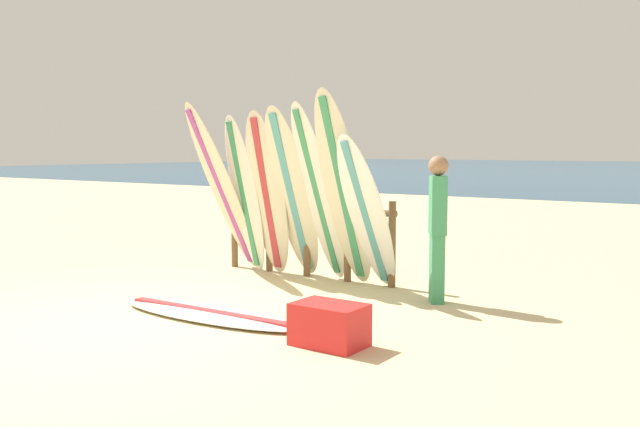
{
  "coord_description": "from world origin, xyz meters",
  "views": [
    {
      "loc": [
        5.02,
        -4.08,
        1.64
      ],
      "look_at": [
        -0.09,
        3.24,
        0.8
      ],
      "focal_mm": 37.86,
      "sensor_mm": 36.0,
      "label": 1
    }
  ],
  "objects_px": {
    "surfboard_leaning_center": "(292,193)",
    "cooler_box": "(329,325)",
    "surfboard_leaning_far_left": "(222,188)",
    "surfboard_leaning_left": "(245,195)",
    "surfboard_rack": "(307,229)",
    "surfboard_lying_on_sand": "(210,314)",
    "surfboard_leaning_center_right": "(319,193)",
    "beachgoer_standing": "(438,222)",
    "surfboard_leaning_right": "(344,190)",
    "surfboard_leaning_center_left": "(267,194)",
    "surfboard_leaning_far_right": "(367,213)"
  },
  "relations": [
    {
      "from": "surfboard_leaning_center",
      "to": "cooler_box",
      "type": "relative_size",
      "value": 3.65
    },
    {
      "from": "surfboard_leaning_center",
      "to": "surfboard_leaning_far_left",
      "type": "bearing_deg",
      "value": -172.47
    },
    {
      "from": "surfboard_leaning_left",
      "to": "cooler_box",
      "type": "relative_size",
      "value": 3.5
    },
    {
      "from": "surfboard_rack",
      "to": "surfboard_lying_on_sand",
      "type": "relative_size",
      "value": 1.17
    },
    {
      "from": "surfboard_leaning_center_right",
      "to": "beachgoer_standing",
      "type": "height_order",
      "value": "surfboard_leaning_center_right"
    },
    {
      "from": "surfboard_rack",
      "to": "surfboard_leaning_center",
      "type": "distance_m",
      "value": 0.54
    },
    {
      "from": "surfboard_leaning_far_left",
      "to": "surfboard_leaning_center",
      "type": "distance_m",
      "value": 1.07
    },
    {
      "from": "surfboard_lying_on_sand",
      "to": "cooler_box",
      "type": "distance_m",
      "value": 1.5
    },
    {
      "from": "surfboard_leaning_right",
      "to": "surfboard_leaning_center_right",
      "type": "bearing_deg",
      "value": 167.97
    },
    {
      "from": "surfboard_rack",
      "to": "surfboard_leaning_far_left",
      "type": "height_order",
      "value": "surfboard_leaning_far_left"
    },
    {
      "from": "beachgoer_standing",
      "to": "surfboard_leaning_left",
      "type": "bearing_deg",
      "value": 177.26
    },
    {
      "from": "surfboard_leaning_center_left",
      "to": "surfboard_leaning_center",
      "type": "height_order",
      "value": "surfboard_leaning_center"
    },
    {
      "from": "surfboard_leaning_center_left",
      "to": "surfboard_leaning_far_right",
      "type": "relative_size",
      "value": 1.17
    },
    {
      "from": "surfboard_leaning_center",
      "to": "surfboard_leaning_far_right",
      "type": "height_order",
      "value": "surfboard_leaning_center"
    },
    {
      "from": "surfboard_lying_on_sand",
      "to": "beachgoer_standing",
      "type": "distance_m",
      "value": 2.56
    },
    {
      "from": "surfboard_rack",
      "to": "surfboard_leaning_center_right",
      "type": "relative_size",
      "value": 1.18
    },
    {
      "from": "surfboard_leaning_right",
      "to": "cooler_box",
      "type": "relative_size",
      "value": 3.91
    },
    {
      "from": "surfboard_leaning_far_right",
      "to": "beachgoer_standing",
      "type": "relative_size",
      "value": 1.16
    },
    {
      "from": "surfboard_leaning_center_right",
      "to": "cooler_box",
      "type": "distance_m",
      "value": 2.83
    },
    {
      "from": "surfboard_leaning_center_left",
      "to": "surfboard_leaning_center",
      "type": "relative_size",
      "value": 0.98
    },
    {
      "from": "surfboard_leaning_far_left",
      "to": "surfboard_leaning_center_left",
      "type": "bearing_deg",
      "value": 8.42
    },
    {
      "from": "surfboard_rack",
      "to": "surfboard_leaning_center_left",
      "type": "height_order",
      "value": "surfboard_leaning_center_left"
    },
    {
      "from": "surfboard_leaning_right",
      "to": "surfboard_lying_on_sand",
      "type": "relative_size",
      "value": 1.05
    },
    {
      "from": "surfboard_leaning_far_left",
      "to": "surfboard_leaning_center_right",
      "type": "bearing_deg",
      "value": 4.37
    },
    {
      "from": "surfboard_rack",
      "to": "surfboard_leaning_center_left",
      "type": "xyz_separation_m",
      "value": [
        -0.41,
        -0.3,
        0.45
      ]
    },
    {
      "from": "surfboard_leaning_center",
      "to": "cooler_box",
      "type": "height_order",
      "value": "surfboard_leaning_center"
    },
    {
      "from": "surfboard_rack",
      "to": "surfboard_leaning_left",
      "type": "xyz_separation_m",
      "value": [
        -0.78,
        -0.31,
        0.43
      ]
    },
    {
      "from": "surfboard_leaning_far_left",
      "to": "surfboard_lying_on_sand",
      "type": "xyz_separation_m",
      "value": [
        1.61,
        -1.91,
        -1.1
      ]
    },
    {
      "from": "surfboard_leaning_right",
      "to": "surfboard_lying_on_sand",
      "type": "xyz_separation_m",
      "value": [
        -0.3,
        -1.93,
        -1.14
      ]
    },
    {
      "from": "surfboard_leaning_center_left",
      "to": "surfboard_lying_on_sand",
      "type": "bearing_deg",
      "value": -65.44
    },
    {
      "from": "surfboard_lying_on_sand",
      "to": "beachgoer_standing",
      "type": "xyz_separation_m",
      "value": [
        1.54,
        1.87,
        0.84
      ]
    },
    {
      "from": "surfboard_leaning_center",
      "to": "beachgoer_standing",
      "type": "height_order",
      "value": "surfboard_leaning_center"
    },
    {
      "from": "surfboard_leaning_left",
      "to": "surfboard_leaning_center_left",
      "type": "relative_size",
      "value": 0.98
    },
    {
      "from": "cooler_box",
      "to": "surfboard_rack",
      "type": "bearing_deg",
      "value": 129.34
    },
    {
      "from": "surfboard_rack",
      "to": "surfboard_leaning_center",
      "type": "height_order",
      "value": "surfboard_leaning_center"
    },
    {
      "from": "surfboard_leaning_center",
      "to": "surfboard_leaning_far_right",
      "type": "bearing_deg",
      "value": -5.7
    },
    {
      "from": "cooler_box",
      "to": "surfboard_leaning_far_left",
      "type": "bearing_deg",
      "value": 146.73
    },
    {
      "from": "surfboard_leaning_far_left",
      "to": "surfboard_leaning_right",
      "type": "height_order",
      "value": "surfboard_leaning_right"
    },
    {
      "from": "surfboard_leaning_left",
      "to": "surfboard_leaning_center",
      "type": "height_order",
      "value": "surfboard_leaning_center"
    },
    {
      "from": "surfboard_leaning_far_left",
      "to": "surfboard_leaning_center",
      "type": "bearing_deg",
      "value": 7.53
    },
    {
      "from": "surfboard_rack",
      "to": "cooler_box",
      "type": "distance_m",
      "value": 3.18
    },
    {
      "from": "surfboard_leaning_left",
      "to": "surfboard_leaning_center_left",
      "type": "distance_m",
      "value": 0.38
    },
    {
      "from": "surfboard_leaning_left",
      "to": "surfboard_lying_on_sand",
      "type": "relative_size",
      "value": 0.94
    },
    {
      "from": "surfboard_leaning_right",
      "to": "cooler_box",
      "type": "xyz_separation_m",
      "value": [
        1.19,
        -2.05,
        -0.99
      ]
    },
    {
      "from": "surfboard_lying_on_sand",
      "to": "surfboard_rack",
      "type": "bearing_deg",
      "value": 102.44
    },
    {
      "from": "surfboard_leaning_far_right",
      "to": "cooler_box",
      "type": "distance_m",
      "value": 2.35
    },
    {
      "from": "surfboard_leaning_right",
      "to": "surfboard_leaning_center",
      "type": "bearing_deg",
      "value": 172.15
    },
    {
      "from": "cooler_box",
      "to": "surfboard_leaning_center_left",
      "type": "bearing_deg",
      "value": 138.44
    },
    {
      "from": "surfboard_leaning_far_left",
      "to": "surfboard_leaning_far_right",
      "type": "distance_m",
      "value": 2.24
    },
    {
      "from": "surfboard_rack",
      "to": "surfboard_leaning_left",
      "type": "relative_size",
      "value": 1.25
    }
  ]
}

